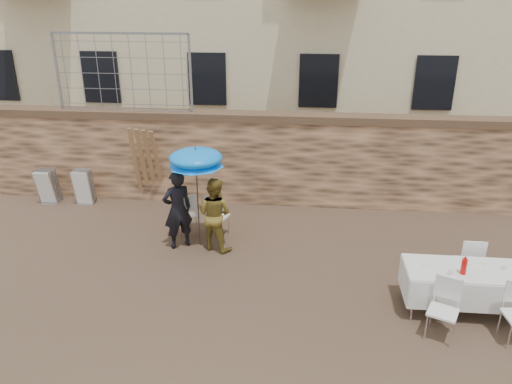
# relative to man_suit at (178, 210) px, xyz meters

# --- Properties ---
(ground) EXTENTS (80.00, 80.00, 0.00)m
(ground) POSITION_rel_man_suit_xyz_m (1.22, -2.50, -0.83)
(ground) COLOR brown
(ground) RESTS_ON ground
(stone_wall) EXTENTS (13.00, 0.50, 2.20)m
(stone_wall) POSITION_rel_man_suit_xyz_m (1.22, 2.50, 0.27)
(stone_wall) COLOR #916848
(stone_wall) RESTS_ON ground
(chain_link_fence) EXTENTS (3.20, 0.06, 1.80)m
(chain_link_fence) POSITION_rel_man_suit_xyz_m (-1.78, 2.50, 2.27)
(chain_link_fence) COLOR gray
(chain_link_fence) RESTS_ON stone_wall
(man_suit) EXTENTS (0.72, 0.66, 1.65)m
(man_suit) POSITION_rel_man_suit_xyz_m (0.00, 0.00, 0.00)
(man_suit) COLOR black
(man_suit) RESTS_ON ground
(woman_dress) EXTENTS (0.90, 0.81, 1.53)m
(woman_dress) POSITION_rel_man_suit_xyz_m (0.75, 0.00, -0.06)
(woman_dress) COLOR #AA8D34
(woman_dress) RESTS_ON ground
(umbrella) EXTENTS (1.09, 1.09, 1.95)m
(umbrella) POSITION_rel_man_suit_xyz_m (0.40, 0.10, 1.01)
(umbrella) COLOR #3F3F44
(umbrella) RESTS_ON ground
(couple_chair_left) EXTENTS (0.67, 0.67, 0.96)m
(couple_chair_left) POSITION_rel_man_suit_xyz_m (0.00, 0.55, -0.35)
(couple_chair_left) COLOR white
(couple_chair_left) RESTS_ON ground
(couple_chair_right) EXTENTS (0.61, 0.61, 0.96)m
(couple_chair_right) POSITION_rel_man_suit_xyz_m (0.70, 0.55, -0.35)
(couple_chair_right) COLOR white
(couple_chair_right) RESTS_ON ground
(banquet_table) EXTENTS (2.10, 0.85, 0.78)m
(banquet_table) POSITION_rel_man_suit_xyz_m (5.25, -1.69, -0.09)
(banquet_table) COLOR white
(banquet_table) RESTS_ON ground
(soda_bottle) EXTENTS (0.09, 0.09, 0.26)m
(soda_bottle) POSITION_rel_man_suit_xyz_m (5.05, -1.84, 0.08)
(soda_bottle) COLOR red
(soda_bottle) RESTS_ON banquet_table
(table_chair_front_left) EXTENTS (0.64, 0.64, 0.96)m
(table_chair_front_left) POSITION_rel_man_suit_xyz_m (4.65, -2.44, -0.35)
(table_chair_front_left) COLOR white
(table_chair_front_left) RESTS_ON ground
(table_chair_back) EXTENTS (0.48, 0.48, 0.96)m
(table_chair_back) POSITION_rel_man_suit_xyz_m (5.45, -0.89, -0.35)
(table_chair_back) COLOR white
(table_chair_back) RESTS_ON ground
(chair_stack_left) EXTENTS (0.46, 0.47, 0.92)m
(chair_stack_left) POSITION_rel_man_suit_xyz_m (-3.74, 2.02, -0.37)
(chair_stack_left) COLOR white
(chair_stack_left) RESTS_ON ground
(chair_stack_right) EXTENTS (0.46, 0.40, 0.92)m
(chair_stack_right) POSITION_rel_man_suit_xyz_m (-2.84, 2.02, -0.37)
(chair_stack_right) COLOR white
(chair_stack_right) RESTS_ON ground
(wood_planks) EXTENTS (0.70, 0.20, 2.00)m
(wood_planks) POSITION_rel_man_suit_xyz_m (-1.24, 2.09, 0.17)
(wood_planks) COLOR #A37749
(wood_planks) RESTS_ON ground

